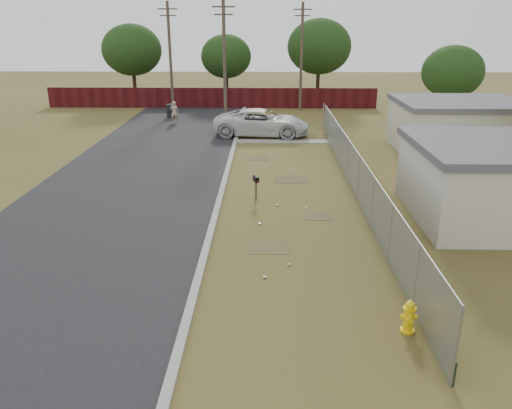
{
  "coord_description": "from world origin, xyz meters",
  "views": [
    {
      "loc": [
        -0.93,
        -20.87,
        7.45
      ],
      "look_at": [
        -1.31,
        -3.62,
        1.1
      ],
      "focal_mm": 35.0,
      "sensor_mm": 36.0,
      "label": 1
    }
  ],
  "objects_px": {
    "fire_hydrant": "(409,317)",
    "pedestrian": "(174,112)",
    "pickup_truck": "(262,122)",
    "trash_bin": "(172,111)",
    "mailbox": "(256,181)"
  },
  "relations": [
    {
      "from": "fire_hydrant",
      "to": "mailbox",
      "type": "relative_size",
      "value": 0.83
    },
    {
      "from": "trash_bin",
      "to": "mailbox",
      "type": "bearing_deg",
      "value": -69.88
    },
    {
      "from": "mailbox",
      "to": "pedestrian",
      "type": "distance_m",
      "value": 18.88
    },
    {
      "from": "mailbox",
      "to": "pedestrian",
      "type": "relative_size",
      "value": 0.65
    },
    {
      "from": "fire_hydrant",
      "to": "trash_bin",
      "type": "distance_m",
      "value": 32.28
    },
    {
      "from": "pedestrian",
      "to": "trash_bin",
      "type": "xyz_separation_m",
      "value": [
        -0.72,
        2.61,
        -0.31
      ]
    },
    {
      "from": "fire_hydrant",
      "to": "pedestrian",
      "type": "distance_m",
      "value": 29.59
    },
    {
      "from": "pickup_truck",
      "to": "trash_bin",
      "type": "relative_size",
      "value": 6.12
    },
    {
      "from": "mailbox",
      "to": "pickup_truck",
      "type": "bearing_deg",
      "value": 89.49
    },
    {
      "from": "fire_hydrant",
      "to": "pedestrian",
      "type": "bearing_deg",
      "value": 111.4
    },
    {
      "from": "pedestrian",
      "to": "pickup_truck",
      "type": "bearing_deg",
      "value": 144.34
    },
    {
      "from": "pickup_truck",
      "to": "fire_hydrant",
      "type": "bearing_deg",
      "value": -164.96
    },
    {
      "from": "mailbox",
      "to": "pickup_truck",
      "type": "height_order",
      "value": "pickup_truck"
    },
    {
      "from": "fire_hydrant",
      "to": "pickup_truck",
      "type": "relative_size",
      "value": 0.14
    },
    {
      "from": "pedestrian",
      "to": "trash_bin",
      "type": "bearing_deg",
      "value": -78.25
    }
  ]
}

